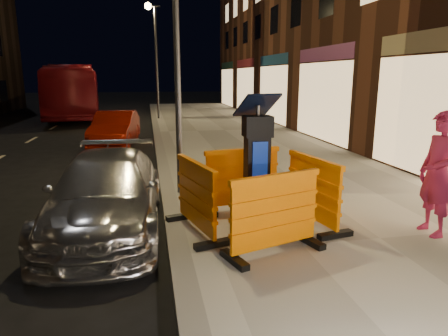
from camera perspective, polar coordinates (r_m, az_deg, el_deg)
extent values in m
plane|color=black|center=(5.67, -6.24, -13.55)|extent=(120.00, 120.00, 0.00)
cube|color=#9B988D|center=(6.55, 21.35, -9.92)|extent=(6.00, 60.00, 0.15)
cube|color=slate|center=(5.63, -6.26, -12.87)|extent=(0.30, 60.00, 0.15)
cube|color=black|center=(6.21, 4.70, 0.17)|extent=(0.76, 0.76, 2.00)
cube|color=#FF7900|center=(5.46, 7.28, -6.56)|extent=(1.54, 1.01, 1.12)
cube|color=#FF7900|center=(7.21, 2.63, -1.60)|extent=(1.51, 0.83, 1.12)
cube|color=#FF7900|center=(6.15, -3.97, -4.22)|extent=(0.94, 1.54, 1.12)
cube|color=#FF7900|center=(6.63, 12.58, -3.21)|extent=(0.85, 1.52, 1.12)
imported|color=#B2B2B7|center=(7.14, -16.12, -8.25)|extent=(1.90, 4.35, 1.25)
imported|color=maroon|center=(15.29, -15.11, 3.10)|extent=(1.70, 3.93, 1.26)
imported|color=maroon|center=(26.61, -20.30, 6.83)|extent=(3.81, 11.43, 3.12)
imported|color=#991F45|center=(6.77, 28.26, -0.75)|extent=(0.45, 0.69, 1.89)
cylinder|color=#3F3F44|center=(8.10, -6.79, 17.37)|extent=(0.12, 0.12, 6.00)
cylinder|color=#3F3F44|center=(23.07, -9.59, 14.45)|extent=(0.12, 0.12, 6.00)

